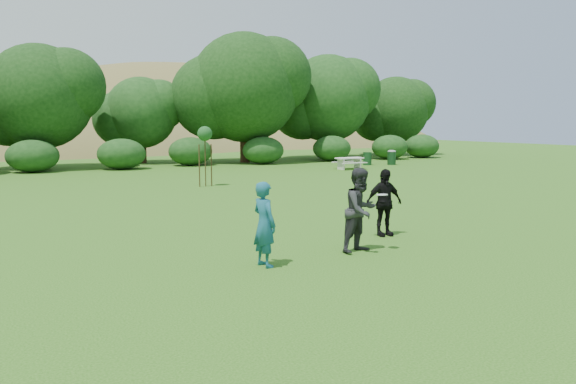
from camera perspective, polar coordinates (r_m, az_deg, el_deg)
name	(u,v)px	position (r m, az deg, el deg)	size (l,w,h in m)	color
ground	(349,252)	(13.44, 6.19, -6.07)	(120.00, 120.00, 0.00)	#19470C
player_teal	(264,224)	(11.89, -2.41, -3.30)	(0.66, 0.44, 1.82)	#165065
player_grey	(361,210)	(13.31, 7.41, -1.84)	(0.97, 0.75, 1.99)	#262729
player_black	(384,202)	(15.29, 9.72, -1.05)	(1.06, 0.44, 1.81)	black
trash_can_near	(367,159)	(40.20, 8.06, 3.38)	(0.60, 0.60, 0.90)	#153A1B
frisbee	(382,195)	(13.37, 9.54, -0.27)	(0.27, 0.27, 0.04)	white
sapling	(205,135)	(26.82, -8.45, 5.71)	(0.70, 0.70, 2.85)	#372915
picnic_table	(349,161)	(36.45, 6.25, 3.13)	(1.80, 1.48, 0.76)	silver
trash_can_lidded	(392,157)	(40.68, 10.49, 3.50)	(0.60, 0.60, 1.05)	#123218
hillside	(47,236)	(80.88, -23.31, -4.13)	(150.00, 72.00, 52.00)	olive
tree_row	(152,95)	(40.88, -13.64, 9.51)	(53.92, 10.38, 9.62)	#3A2616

